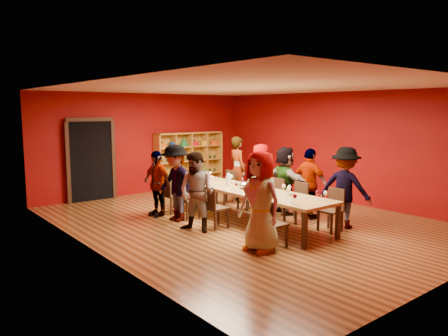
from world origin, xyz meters
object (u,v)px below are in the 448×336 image
at_px(chair_person_right_1, 298,200).
at_px(chair_person_right_4, 228,185).
at_px(person_left_4, 157,183).
at_px(person_right_0, 345,188).
at_px(person_right_2, 285,180).
at_px(chair_person_left_2, 214,205).
at_px(person_right_3, 261,176).
at_px(wine_bottle, 205,174).
at_px(person_left_3, 176,183).
at_px(tasting_table, 245,191).
at_px(person_right_1, 310,184).
at_px(chair_person_right_2, 275,195).
at_px(spittoon_bowl, 246,185).
at_px(chair_person_right_0, 333,207).
at_px(person_right_4, 238,169).
at_px(chair_person_left_3, 186,198).
at_px(person_left_2, 197,192).
at_px(shelving_unit, 189,158).
at_px(chair_person_left_4, 170,193).
at_px(chair_person_right_3, 250,190).
at_px(chair_person_left_0, 271,221).
at_px(person_left_0, 260,201).

xyz_separation_m(chair_person_right_1, chair_person_right_4, (0.00, 2.50, 0.00)).
height_order(person_left_4, person_right_0, person_right_0).
xyz_separation_m(chair_person_right_1, person_right_2, (0.35, 0.73, 0.33)).
bearing_deg(chair_person_left_2, chair_person_right_4, 44.01).
relative_size(chair_person_left_2, person_right_3, 0.54).
xyz_separation_m(person_right_2, wine_bottle, (-1.11, 1.78, 0.06)).
bearing_deg(person_left_3, person_right_0, 37.75).
xyz_separation_m(person_right_0, chair_person_right_4, (-0.41, 3.46, -0.37)).
xyz_separation_m(tasting_table, person_right_1, (1.30, -0.76, 0.12)).
xyz_separation_m(chair_person_right_2, spittoon_bowl, (-0.89, 0.05, 0.33)).
xyz_separation_m(chair_person_right_0, person_right_0, (0.41, 0.00, 0.37)).
xyz_separation_m(person_left_4, person_right_4, (2.54, 0.02, 0.12)).
bearing_deg(chair_person_right_1, person_right_4, 82.00).
height_order(chair_person_left_2, person_right_0, person_right_0).
bearing_deg(chair_person_left_3, person_left_2, -112.69).
bearing_deg(chair_person_left_2, person_right_0, -37.37).
xyz_separation_m(chair_person_right_0, chair_person_right_4, (0.00, 3.46, 0.00)).
distance_m(shelving_unit, chair_person_left_4, 3.51).
height_order(person_right_2, chair_person_right_3, person_right_2).
bearing_deg(chair_person_left_2, chair_person_right_0, -43.04).
bearing_deg(chair_person_right_2, chair_person_left_0, -137.05).
xyz_separation_m(person_left_0, person_left_3, (-0.01, 2.75, -0.03)).
distance_m(person_right_0, person_right_4, 3.46).
bearing_deg(person_left_4, person_right_0, 29.09).
xyz_separation_m(person_left_0, person_left_2, (-0.17, 1.70, -0.07)).
height_order(chair_person_left_3, chair_person_right_4, same).
bearing_deg(chair_person_right_3, shelving_unit, 82.02).
relative_size(tasting_table, spittoon_bowl, 14.32).
bearing_deg(chair_person_right_1, person_right_1, 0.00).
xyz_separation_m(person_right_3, person_right_4, (-0.01, 0.89, 0.07)).
distance_m(shelving_unit, chair_person_left_2, 4.94).
xyz_separation_m(chair_person_right_3, wine_bottle, (-0.76, 0.90, 0.38)).
relative_size(person_left_2, person_left_3, 0.96).
height_order(chair_person_left_2, person_right_2, person_right_2).
height_order(person_left_2, chair_person_left_3, person_left_2).
bearing_deg(spittoon_bowl, person_left_3, 140.14).
xyz_separation_m(tasting_table, chair_person_right_0, (0.91, -1.72, -0.20)).
height_order(chair_person_right_0, chair_person_right_2, same).
height_order(person_right_0, person_right_4, person_right_4).
xyz_separation_m(person_left_4, person_right_1, (2.58, -2.48, 0.04)).
relative_size(person_right_1, chair_person_right_3, 1.84).
distance_m(chair_person_left_0, spittoon_bowl, 2.00).
bearing_deg(person_right_4, person_right_0, -166.31).
relative_size(person_left_0, person_right_3, 1.09).
distance_m(chair_person_left_2, chair_person_right_0, 2.49).
xyz_separation_m(chair_person_left_4, person_right_0, (2.23, -3.44, 0.37)).
relative_size(tasting_table, person_right_0, 2.59).
distance_m(tasting_table, person_left_3, 1.58).
bearing_deg(chair_person_left_3, chair_person_right_4, 21.28).
bearing_deg(chair_person_right_3, person_right_1, -76.36).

